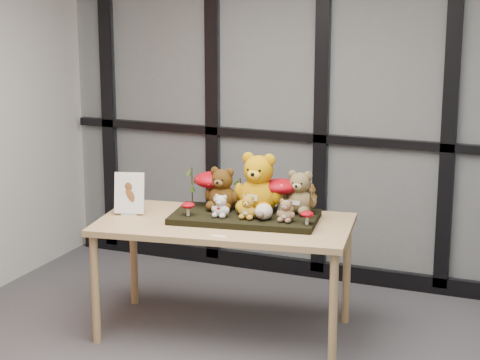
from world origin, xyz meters
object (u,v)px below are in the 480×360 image
at_px(bear_small_yellow, 248,206).
at_px(mushroom_back_right, 281,194).
at_px(diorama_tray, 245,217).
at_px(bear_pooh_yellow, 259,179).
at_px(mushroom_back_left, 211,187).
at_px(sign_holder, 129,196).
at_px(bear_beige_small, 286,209).
at_px(bear_white_bow, 221,205).
at_px(display_table, 224,232).
at_px(bear_tan_back, 300,190).
at_px(plush_cream_hedgehog, 264,211).
at_px(bear_brown_medium, 222,186).
at_px(mushroom_front_right, 307,217).
at_px(mushroom_front_left, 188,208).

relative_size(bear_small_yellow, mushroom_back_right, 0.69).
xyz_separation_m(diorama_tray, bear_small_yellow, (0.05, -0.08, 0.10)).
bearing_deg(bear_pooh_yellow, mushroom_back_left, 169.60).
height_order(bear_pooh_yellow, sign_holder, bear_pooh_yellow).
relative_size(bear_pooh_yellow, bear_beige_small, 2.69).
height_order(bear_small_yellow, bear_beige_small, bear_small_yellow).
bearing_deg(mushroom_back_left, bear_white_bow, -53.33).
height_order(diorama_tray, bear_beige_small, bear_beige_small).
bearing_deg(display_table, bear_tan_back, 21.40).
bearing_deg(diorama_tray, plush_cream_hedgehog, -32.74).
xyz_separation_m(bear_white_bow, plush_cream_hedgehog, (0.26, 0.04, -0.02)).
bearing_deg(plush_cream_hedgehog, bear_brown_medium, 149.94).
bearing_deg(sign_holder, mushroom_back_left, 12.67).
distance_m(bear_small_yellow, sign_holder, 0.78).
bearing_deg(bear_small_yellow, mushroom_back_right, 51.04).
height_order(mushroom_front_right, sign_holder, sign_holder).
distance_m(plush_cream_hedgehog, sign_holder, 0.87).
distance_m(bear_white_bow, mushroom_back_right, 0.39).
bearing_deg(bear_white_bow, plush_cream_hedgehog, 0.17).
height_order(diorama_tray, mushroom_front_left, mushroom_front_left).
bearing_deg(sign_holder, bear_pooh_yellow, 0.73).
height_order(mushroom_back_left, mushroom_front_left, mushroom_back_left).
xyz_separation_m(bear_brown_medium, mushroom_front_right, (0.60, -0.13, -0.10)).
relative_size(display_table, mushroom_front_left, 17.62).
height_order(display_table, sign_holder, sign_holder).
xyz_separation_m(mushroom_back_right, mushroom_front_left, (-0.49, -0.30, -0.07)).
xyz_separation_m(bear_tan_back, plush_cream_hedgehog, (-0.15, -0.23, -0.09)).
height_order(display_table, mushroom_back_right, mushroom_back_right).
bearing_deg(mushroom_front_right, bear_brown_medium, 168.16).
bearing_deg(sign_holder, diorama_tray, -5.11).
distance_m(diorama_tray, mushroom_front_right, 0.43).
xyz_separation_m(bear_pooh_yellow, bear_tan_back, (0.25, 0.07, -0.06)).
relative_size(bear_small_yellow, sign_holder, 0.59).
distance_m(display_table, mushroom_back_left, 0.33).
bearing_deg(mushroom_front_left, mushroom_front_right, 7.59).
height_order(mushroom_back_left, sign_holder, mushroom_back_left).
bearing_deg(bear_brown_medium, mushroom_back_right, 3.77).
height_order(diorama_tray, bear_brown_medium, bear_brown_medium).
distance_m(bear_white_bow, mushroom_front_left, 0.20).
xyz_separation_m(bear_pooh_yellow, bear_beige_small, (0.23, -0.15, -0.13)).
relative_size(bear_beige_small, sign_holder, 0.57).
height_order(display_table, mushroom_front_right, mushroom_front_right).
distance_m(bear_tan_back, plush_cream_hedgehog, 0.29).
relative_size(plush_cream_hedgehog, mushroom_back_right, 0.46).
xyz_separation_m(diorama_tray, bear_pooh_yellow, (0.05, 0.10, 0.22)).
bearing_deg(mushroom_back_left, bear_beige_small, -15.77).
height_order(bear_pooh_yellow, bear_white_bow, bear_pooh_yellow).
bearing_deg(mushroom_back_right, mushroom_front_right, -40.80).
distance_m(bear_pooh_yellow, mushroom_front_left, 0.47).
bearing_deg(bear_small_yellow, bear_brown_medium, 139.29).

